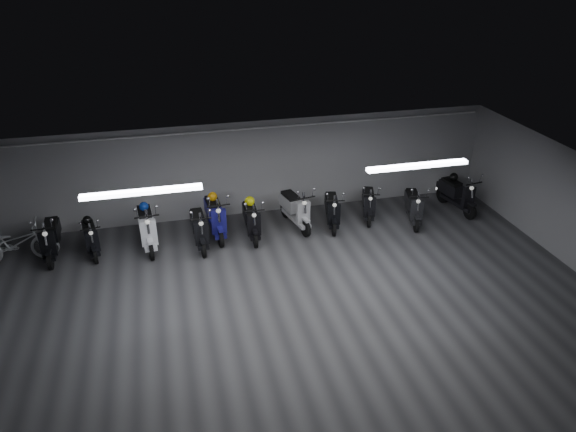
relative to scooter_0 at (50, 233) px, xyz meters
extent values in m
cube|color=#38383A|center=(5.50, -3.71, -0.69)|extent=(14.00, 10.00, 0.01)
cube|color=slate|center=(5.50, -3.71, 2.12)|extent=(14.00, 10.00, 0.01)
cube|color=gray|center=(5.50, 1.29, 0.72)|extent=(14.00, 0.01, 2.80)
cube|color=white|center=(2.50, -2.71, 2.06)|extent=(2.40, 0.18, 0.08)
cube|color=white|center=(8.50, -2.71, 2.06)|extent=(2.40, 0.18, 0.08)
cylinder|color=white|center=(5.50, 1.21, 1.94)|extent=(13.60, 0.05, 0.05)
imported|color=white|center=(-0.82, -0.05, -0.04)|extent=(2.01, 0.79, 1.28)
sphere|color=orange|center=(4.17, 0.42, 0.36)|extent=(0.26, 0.26, 0.26)
sphere|color=black|center=(11.30, 0.23, 0.30)|extent=(0.26, 0.26, 0.26)
sphere|color=navy|center=(2.35, 0.21, 0.37)|extent=(0.25, 0.25, 0.25)
sphere|color=#EBEB0D|center=(5.13, 0.08, 0.27)|extent=(0.27, 0.27, 0.27)
sphere|color=black|center=(0.92, 0.15, 0.17)|extent=(0.23, 0.23, 0.23)
camera|label=1|loc=(3.02, -12.94, 6.51)|focal=33.56mm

